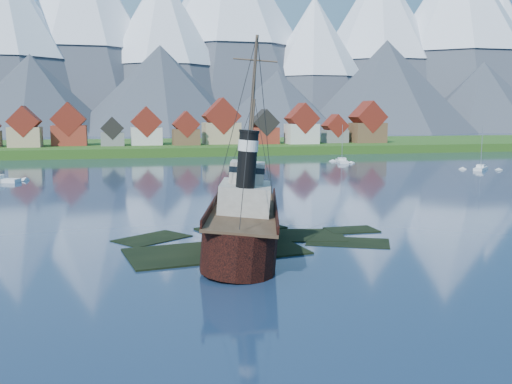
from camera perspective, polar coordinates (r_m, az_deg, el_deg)
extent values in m
plane|color=#192B46|center=(61.62, -1.58, -5.44)|extent=(1400.00, 1400.00, 0.00)
cube|color=black|center=(59.24, -4.02, -6.32)|extent=(19.08, 11.42, 1.00)
cube|color=black|center=(66.93, 2.74, -4.72)|extent=(15.15, 9.76, 1.00)
cube|color=black|center=(70.68, -1.53, -3.96)|extent=(11.45, 9.06, 1.00)
cube|color=black|center=(64.33, 9.17, -5.36)|extent=(10.27, 8.34, 1.00)
cube|color=black|center=(66.36, -10.33, -4.96)|extent=(9.42, 8.68, 1.00)
cube|color=black|center=(70.86, 9.53, -4.09)|extent=(6.00, 4.00, 1.00)
cube|color=#264F16|center=(229.44, -10.57, 4.12)|extent=(600.00, 80.00, 3.20)
cube|color=#3F3D38|center=(191.59, -9.93, 3.44)|extent=(600.00, 2.50, 2.00)
cube|color=tan|center=(211.01, -22.08, 5.12)|extent=(10.50, 9.00, 6.80)
cube|color=maroon|center=(210.88, -22.16, 6.55)|extent=(10.69, 9.18, 10.69)
cube|color=maroon|center=(215.42, -18.16, 5.40)|extent=(12.00, 8.50, 7.20)
cube|color=maroon|center=(215.29, -18.22, 6.93)|extent=(12.22, 8.67, 12.22)
cube|color=slate|center=(209.84, -14.14, 5.16)|extent=(8.00, 7.00, 4.80)
cube|color=black|center=(209.72, -14.18, 6.21)|extent=(8.15, 7.14, 8.15)
cube|color=beige|center=(213.07, -10.91, 5.51)|extent=(11.00, 9.50, 6.40)
cube|color=maroon|center=(212.94, -10.94, 6.90)|extent=(11.20, 9.69, 11.20)
cube|color=brown|center=(210.26, -7.02, 5.48)|extent=(9.50, 8.00, 5.80)
cube|color=maroon|center=(210.13, -7.04, 6.74)|extent=(9.67, 8.16, 9.67)
cube|color=tan|center=(217.23, -3.49, 5.89)|extent=(13.50, 10.00, 8.00)
cube|color=maroon|center=(217.11, -3.51, 7.58)|extent=(13.75, 10.20, 13.75)
cube|color=maroon|center=(217.76, 0.82, 5.67)|extent=(10.00, 8.50, 6.20)
cube|color=black|center=(217.63, 0.82, 6.96)|extent=(10.18, 8.67, 10.18)
cube|color=beige|center=(218.81, 4.59, 5.82)|extent=(11.50, 9.00, 7.50)
cube|color=maroon|center=(218.69, 4.60, 7.35)|extent=(11.71, 9.18, 11.71)
cube|color=slate|center=(227.72, 7.87, 5.54)|extent=(9.00, 7.50, 5.00)
cube|color=maroon|center=(227.60, 7.89, 6.57)|extent=(9.16, 7.65, 9.16)
cube|color=brown|center=(230.94, 11.08, 5.84)|extent=(12.50, 10.00, 7.80)
cube|color=maroon|center=(230.83, 11.12, 7.37)|extent=(12.73, 10.20, 12.73)
cone|color=#2D333D|center=(524.37, -23.92, 13.57)|extent=(180.00, 180.00, 150.00)
cone|color=white|center=(528.58, -24.10, 16.80)|extent=(111.60, 111.60, 90.00)
cone|color=#2D333D|center=(559.25, -16.99, 15.04)|extent=(210.00, 210.00, 180.00)
cone|color=#2D333D|center=(533.36, -9.32, 13.74)|extent=(170.00, 170.00, 145.00)
cone|color=white|center=(537.21, -9.39, 16.82)|extent=(105.40, 105.40, 87.00)
cone|color=#2D333D|center=(590.59, -2.68, 15.93)|extent=(240.00, 240.00, 200.00)
cone|color=#2D333D|center=(551.81, 5.80, 12.56)|extent=(150.00, 150.00, 125.00)
cone|color=white|center=(554.47, 5.84, 15.13)|extent=(93.00, 93.00, 75.00)
cone|color=#2D333D|center=(612.14, 12.16, 14.06)|extent=(200.00, 200.00, 170.00)
cone|color=white|center=(616.90, 12.25, 17.20)|extent=(124.00, 124.00, 102.00)
cone|color=#2D333D|center=(639.04, 19.48, 14.43)|extent=(230.00, 230.00, 190.00)
cone|color=#2D333D|center=(701.21, 22.95, 12.19)|extent=(180.00, 180.00, 155.00)
cone|color=white|center=(704.60, 23.09, 14.70)|extent=(111.60, 111.60, 93.00)
cone|color=#2D333D|center=(436.65, -21.53, 8.93)|extent=(120.00, 120.00, 58.00)
cone|color=#2D333D|center=(429.23, -9.49, 9.92)|extent=(136.00, 136.00, 66.00)
cone|color=#2D333D|center=(448.81, 2.17, 8.90)|extent=(110.00, 110.00, 50.00)
cone|color=#2D333D|center=(478.95, 12.86, 10.14)|extent=(150.00, 150.00, 75.00)
cone|color=#2D333D|center=(525.69, 21.70, 8.74)|extent=(124.00, 124.00, 60.00)
cube|color=black|center=(59.99, -1.46, -3.69)|extent=(6.72, 19.34, 4.03)
cone|color=black|center=(72.10, -3.58, -1.76)|extent=(6.72, 6.72, 6.72)
cylinder|color=black|center=(50.80, 0.87, -5.80)|extent=(6.72, 6.72, 4.03)
cube|color=#4C3826|center=(59.61, -1.47, -1.70)|extent=(6.58, 25.52, 0.24)
cube|color=black|center=(58.95, -4.53, -1.40)|extent=(0.19, 24.72, 0.86)
cube|color=black|center=(60.29, 1.53, -1.18)|extent=(0.19, 24.72, 0.86)
cube|color=#ADA89E|center=(57.99, -1.17, -0.53)|extent=(4.99, 8.16, 2.88)
cube|color=#ADA89E|center=(58.62, -1.38, 2.02)|extent=(3.45, 3.84, 2.11)
cylinder|color=black|center=(54.47, -0.46, 3.30)|extent=(1.82, 1.82, 5.37)
cylinder|color=silver|center=(54.38, -0.46, 4.72)|extent=(1.92, 1.92, 1.06)
cylinder|color=#473828|center=(66.43, -2.90, 4.35)|extent=(0.27, 0.27, 11.51)
cylinder|color=#473828|center=(56.47, -0.99, 9.21)|extent=(0.31, 0.31, 12.47)
cube|color=silver|center=(156.53, 21.54, 2.10)|extent=(7.40, 7.41, 1.18)
cube|color=silver|center=(156.45, 21.55, 2.44)|extent=(2.96, 2.96, 0.69)
cylinder|color=gray|center=(156.12, 21.64, 4.19)|extent=(0.14, 0.14, 10.25)
cube|color=silver|center=(170.50, 8.58, 2.98)|extent=(4.73, 10.26, 1.19)
cube|color=silver|center=(170.43, 8.58, 3.30)|extent=(2.78, 3.22, 0.70)
cylinder|color=gray|center=(170.12, 8.62, 4.92)|extent=(0.14, 0.14, 10.36)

